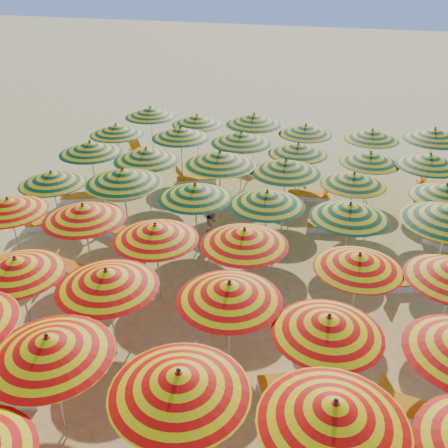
{
  "coord_description": "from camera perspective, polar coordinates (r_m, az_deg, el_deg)",
  "views": [
    {
      "loc": [
        3.75,
        -12.16,
        8.81
      ],
      "look_at": [
        0.0,
        0.5,
        1.6
      ],
      "focal_mm": 40.0,
      "sensor_mm": 36.0,
      "label": 1
    }
  ],
  "objects": [
    {
      "name": "umbrella_8",
      "position": [
        10.19,
        -19.42,
        -13.07
      ],
      "size": [
        2.64,
        2.64,
        2.61
      ],
      "color": "silver",
      "rests_on": "ground"
    },
    {
      "name": "umbrella_42",
      "position": [
        24.13,
        -8.39,
        12.54
      ],
      "size": [
        2.76,
        2.76,
        2.55
      ],
      "color": "silver",
      "rests_on": "ground"
    },
    {
      "name": "umbrella_31",
      "position": [
        18.63,
        -8.85,
        7.84
      ],
      "size": [
        3.17,
        3.17,
        2.62
      ],
      "color": "silver",
      "rests_on": "ground"
    },
    {
      "name": "lounger_8",
      "position": [
        12.13,
        21.08,
        -19.4
      ],
      "size": [
        1.8,
        0.82,
        0.69
      ],
      "rotation": [
        0.0,
        0.0,
        3.0
      ],
      "color": "white",
      "rests_on": "ground"
    },
    {
      "name": "umbrella_43",
      "position": [
        23.04,
        -3.08,
        11.81
      ],
      "size": [
        2.94,
        2.94,
        2.45
      ],
      "color": "silver",
      "rests_on": "ground"
    },
    {
      "name": "umbrella_34",
      "position": [
        17.47,
        14.6,
        5.01
      ],
      "size": [
        2.91,
        2.91,
        2.36
      ],
      "color": "silver",
      "rests_on": "ground"
    },
    {
      "name": "lounger_19",
      "position": [
        20.52,
        9.8,
        3.24
      ],
      "size": [
        1.74,
        0.61,
        0.69
      ],
      "rotation": [
        0.0,
        0.0,
        0.02
      ],
      "color": "white",
      "rests_on": "ground"
    },
    {
      "name": "lounger_7",
      "position": [
        12.06,
        8.45,
        -17.63
      ],
      "size": [
        1.82,
        1.25,
        0.69
      ],
      "rotation": [
        0.0,
        0.0,
        0.43
      ],
      "color": "white",
      "rests_on": "ground"
    },
    {
      "name": "lounger_12",
      "position": [
        19.18,
        -19.3,
        0.06
      ],
      "size": [
        1.82,
        1.2,
        0.69
      ],
      "rotation": [
        0.0,
        0.0,
        3.54
      ],
      "color": "white",
      "rests_on": "ground"
    },
    {
      "name": "lounger_22",
      "position": [
        22.98,
        1.69,
        6.49
      ],
      "size": [
        1.82,
        1.19,
        0.69
      ],
      "rotation": [
        0.0,
        0.0,
        2.76
      ],
      "color": "white",
      "rests_on": "ground"
    },
    {
      "name": "lounger_14",
      "position": [
        15.99,
        20.7,
        -6.27
      ],
      "size": [
        1.83,
        1.13,
        0.69
      ],
      "rotation": [
        0.0,
        0.0,
        3.49
      ],
      "color": "white",
      "rests_on": "ground"
    },
    {
      "name": "lounger_3",
      "position": [
        12.71,
        -23.68,
        -17.37
      ],
      "size": [
        1.82,
        1.0,
        0.69
      ],
      "rotation": [
        0.0,
        0.0,
        0.26
      ],
      "color": "white",
      "rests_on": "ground"
    },
    {
      "name": "umbrella_30",
      "position": [
        19.9,
        -15.03,
        8.44
      ],
      "size": [
        2.71,
        2.71,
        2.57
      ],
      "color": "silver",
      "rests_on": "ground"
    },
    {
      "name": "umbrella_44",
      "position": [
        22.31,
        3.44,
        11.83
      ],
      "size": [
        3.26,
        3.26,
        2.7
      ],
      "color": "silver",
      "rests_on": "ground"
    },
    {
      "name": "umbrella_15",
      "position": [
        11.09,
        0.63,
        -7.71
      ],
      "size": [
        2.97,
        2.97,
        2.54
      ],
      "color": "silver",
      "rests_on": "ground"
    },
    {
      "name": "lounger_21",
      "position": [
        25.13,
        -9.19,
        8.1
      ],
      "size": [
        1.82,
        1.23,
        0.69
      ],
      "rotation": [
        0.0,
        0.0,
        2.73
      ],
      "color": "white",
      "rests_on": "ground"
    },
    {
      "name": "umbrella_37",
      "position": [
        20.99,
        -4.97,
        10.37
      ],
      "size": [
        2.72,
        2.72,
        2.58
      ],
      "color": "silver",
      "rests_on": "ground"
    },
    {
      "name": "umbrella_45",
      "position": [
        21.97,
        9.31,
        10.58
      ],
      "size": [
        2.84,
        2.84,
        2.43
      ],
      "color": "silver",
      "rests_on": "ground"
    },
    {
      "name": "umbrella_26",
      "position": [
        15.68,
        -3.31,
        3.74
      ],
      "size": [
        2.45,
        2.45,
        2.52
      ],
      "color": "silver",
      "rests_on": "ground"
    },
    {
      "name": "umbrella_21",
      "position": [
        13.15,
        2.35,
        -1.49
      ],
      "size": [
        2.74,
        2.74,
        2.51
      ],
      "color": "silver",
      "rests_on": "ground"
    },
    {
      "name": "umbrella_39",
      "position": [
        19.65,
        8.46,
        8.49
      ],
      "size": [
        2.36,
        2.36,
        2.44
      ],
      "color": "silver",
      "rests_on": "ground"
    },
    {
      "name": "umbrella_24",
      "position": [
        17.89,
        -19.09,
        5.0
      ],
      "size": [
        2.51,
        2.51,
        2.39
      ],
      "color": "silver",
      "rests_on": "ground"
    },
    {
      "name": "umbrella_25",
      "position": [
        16.67,
        -11.48,
        5.37
      ],
      "size": [
        2.93,
        2.93,
        2.71
      ],
      "color": "silver",
      "rests_on": "ground"
    },
    {
      "name": "umbrella_38",
      "position": [
        20.19,
        2.0,
        9.83
      ],
      "size": [
        3.28,
        3.28,
        2.62
      ],
      "color": "silver",
      "rests_on": "ground"
    },
    {
      "name": "ground",
      "position": [
        15.48,
        -0.53,
        -6.06
      ],
      "size": [
        120.0,
        120.0,
        0.0
      ],
      "primitive_type": "plane",
      "color": "#EFCF6A",
      "rests_on": "ground"
    },
    {
      "name": "umbrella_20",
      "position": [
        13.55,
        -7.84,
        -0.92
      ],
      "size": [
        2.4,
        2.4,
        2.49
      ],
      "color": "silver",
      "rests_on": "ground"
    },
    {
      "name": "umbrella_33",
      "position": [
        17.44,
        7.07,
        6.57
      ],
      "size": [
        2.88,
        2.88,
        2.63
      ],
      "color": "silver",
      "rests_on": "ground"
    },
    {
      "name": "umbrella_18",
      "position": [
        16.33,
        -23.4,
        1.98
      ],
      "size": [
        2.65,
        2.65,
        2.42
      ],
      "color": "silver",
      "rests_on": "ground"
    },
    {
      "name": "umbrella_27",
      "position": [
        15.28,
        4.94,
        2.94
      ],
      "size": [
        2.82,
        2.82,
        2.51
      ],
      "color": "silver",
      "rests_on": "ground"
    },
    {
      "name": "umbrella_32",
      "position": [
        17.78,
        -0.47,
        7.52
      ],
      "size": [
        3.11,
        3.11,
        2.73
      ],
      "color": "silver",
      "rests_on": "ground"
    },
    {
      "name": "umbrella_16",
      "position": [
        10.53,
        11.82,
        -11.24
      ],
      "size": [
        2.49,
        2.49,
        2.46
      ],
      "color": "silver",
      "rests_on": "ground"
    },
    {
      "name": "umbrella_28",
      "position": [
        14.97,
        14.18,
        1.47
      ],
      "size": [
        2.86,
        2.86,
        2.49
      ],
      "color": "silver",
      "rests_on": "ground"
    },
    {
      "name": "umbrella_36",
      "position": [
        22.14,
        -12.2,
        10.51
      ],
      "size": [
        2.97,
        2.97,
        2.45
      ],
      "color": "silver",
      "rests_on": "ground"
    },
    {
      "name": "umbrella_46",
      "position": [
        22.01,
        16.55,
        9.74
      ],
      "size": [
        2.89,
        2.89,
        2.4
      ],
      "color": "silver",
      "rests_on": "ground"
    },
    {
      "name": "lounger_13",
      "position": [
        18.06,
        -12.21,
        -0.72
      ],
      "size": [
        1.82,
        1.18,
        0.69
      ],
      "rotation": [
        0.0,
        0.0,
        2.76
      ],
      "color": "white",
      "rests_on": "ground"
    },
    {
      "name": "umbrella_40",
      "position": [
        19.47,
        16.37,
        7.25
      ],
      "size": [
        2.95,
        2.95,
        2.37
      ],
      "color": "silver",
      "rests_on": "ground"
    },
    {
      "name": "lounger_15",
      "position": [
        20.88,
        -15.91,
        2.98
      ],
      "size": [
        1.82,
        1.21,
        0.69
      ],
      "rotation": [
        0.0,
        0.0,
        3.54
      ],
      "color": "white",
      "rests_on": "ground"
    },
    {
      "name": "umbrella_9",
      "position": [
        8.98,
        -5.16,
        -17.57
      ],
      "size": [
        2.54,
        2.54,
        2.66
      ],
      "color": "silver",
      "rests_on": "ground"
    },
    {
      "name": "umbrella_19",
      "position": [
        14.89,
        -15.77,
        1.3
      ],
      "size": [
        3.04,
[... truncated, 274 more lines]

